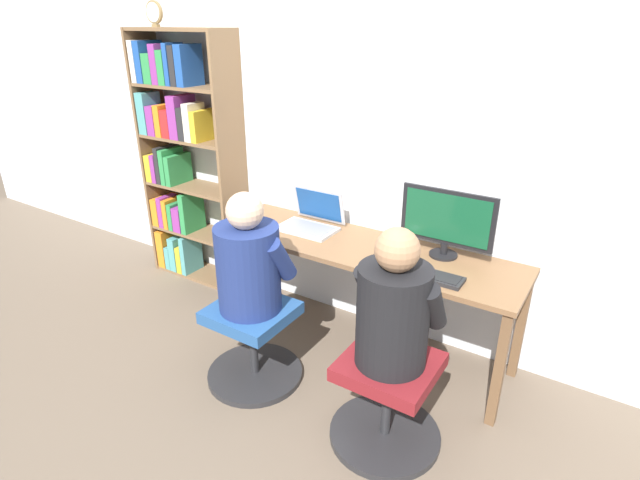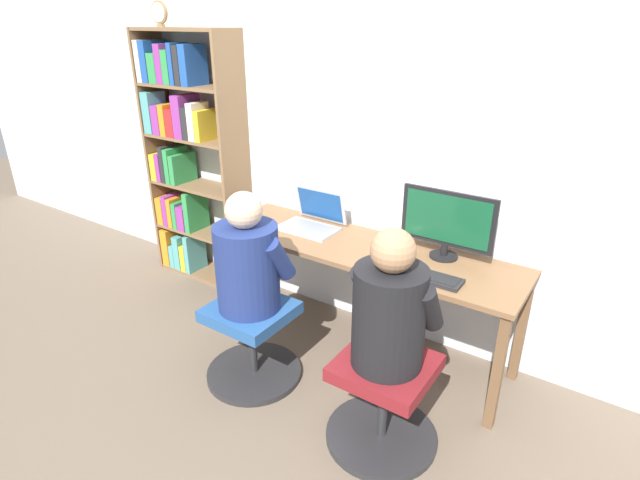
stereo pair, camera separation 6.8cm
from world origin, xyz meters
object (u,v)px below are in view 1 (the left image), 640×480
object	(u,v)px
office_chair_right	(253,342)
person_at_monitor	(394,308)
person_at_laptop	(249,261)
keyboard	(422,273)
bookshelf	(180,156)
desk_clock	(154,13)
desktop_monitor	(447,221)
office_chair_left	(387,399)
laptop	(311,221)

from	to	relation	value
office_chair_right	person_at_monitor	bearing A→B (deg)	-0.62
office_chair_right	person_at_laptop	xyz separation A→B (m)	(0.00, 0.00, 0.52)
keyboard	bookshelf	xyz separation A→B (m)	(-2.13, 0.31, 0.28)
desk_clock	keyboard	bearing A→B (deg)	-6.43
desktop_monitor	person_at_laptop	world-z (taller)	person_at_laptop
person_at_monitor	person_at_laptop	world-z (taller)	person_at_monitor
person_at_laptop	desk_clock	size ratio (longest dim) A/B	4.05
keyboard	person_at_monitor	bearing A→B (deg)	-84.29
person_at_laptop	bookshelf	world-z (taller)	bookshelf
person_at_monitor	person_at_laptop	bearing A→B (deg)	179.05
office_chair_left	bookshelf	world-z (taller)	bookshelf
office_chair_right	person_at_monitor	world-z (taller)	person_at_monitor
office_chair_left	desk_clock	bearing A→B (deg)	161.99
keyboard	person_at_laptop	distance (m)	0.94
person_at_monitor	desk_clock	world-z (taller)	desk_clock
person_at_laptop	laptop	bearing A→B (deg)	94.11
desktop_monitor	desk_clock	world-z (taller)	desk_clock
desk_clock	laptop	bearing A→B (deg)	-0.46
desktop_monitor	desk_clock	bearing A→B (deg)	-178.62
person_at_laptop	office_chair_right	bearing A→B (deg)	-90.00
person_at_monitor	bookshelf	size ratio (longest dim) A/B	0.36
laptop	person_at_laptop	world-z (taller)	person_at_laptop
person_at_laptop	keyboard	bearing A→B (deg)	28.82
keyboard	desk_clock	size ratio (longest dim) A/B	2.59
desktop_monitor	keyboard	size ratio (longest dim) A/B	1.24
person_at_monitor	laptop	bearing A→B (deg)	142.72
office_chair_right	person_at_laptop	world-z (taller)	person_at_laptop
office_chair_right	person_at_laptop	distance (m)	0.52
office_chair_left	office_chair_right	distance (m)	0.87
person_at_laptop	desk_clock	distance (m)	1.95
desktop_monitor	keyboard	distance (m)	0.36
office_chair_right	keyboard	bearing A→B (deg)	29.08
keyboard	person_at_monitor	size ratio (longest dim) A/B	0.64
bookshelf	office_chair_right	bearing A→B (deg)	-30.23
office_chair_left	desk_clock	distance (m)	2.91
person_at_monitor	desktop_monitor	bearing A→B (deg)	92.94
person_at_laptop	desk_clock	world-z (taller)	desk_clock
desktop_monitor	bookshelf	bearing A→B (deg)	179.71
desk_clock	person_at_monitor	bearing A→B (deg)	-17.89
office_chair_right	person_at_monitor	xyz separation A→B (m)	(0.87, -0.01, 0.53)
desktop_monitor	person_at_monitor	distance (m)	0.78
office_chair_left	person_at_monitor	size ratio (longest dim) A/B	0.83
laptop	person_at_laptop	distance (m)	0.69
person_at_laptop	bookshelf	distance (m)	1.53
desktop_monitor	laptop	xyz separation A→B (m)	(-0.88, -0.06, -0.16)
desktop_monitor	keyboard	bearing A→B (deg)	-91.46
laptop	person_at_monitor	distance (m)	1.15
desktop_monitor	person_at_laptop	bearing A→B (deg)	-138.02
laptop	person_at_laptop	bearing A→B (deg)	-85.89
person_at_monitor	bookshelf	xyz separation A→B (m)	(-2.18, 0.77, 0.24)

